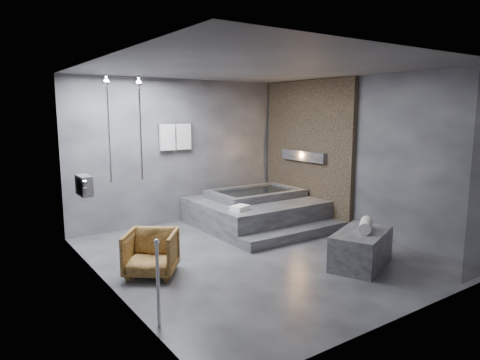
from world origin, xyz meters
TOP-DOWN VIEW (x-y plane):
  - room at (0.40, 0.24)m, footprint 5.00×5.04m
  - tub_deck at (1.05, 1.45)m, footprint 2.20×2.00m
  - tub_step at (1.05, 0.27)m, footprint 2.20×0.36m
  - concrete_bench at (0.97, -1.20)m, footprint 1.26×1.00m
  - driftwood_chair at (-1.65, 0.16)m, footprint 0.93×0.93m
  - rolled_towel at (1.02, -1.22)m, footprint 0.48×0.42m
  - deck_towel at (0.28, 0.87)m, footprint 0.36×0.31m

SIDE VIEW (x-z plane):
  - tub_step at x=1.05m, z-range 0.00..0.18m
  - concrete_bench at x=0.97m, z-range 0.00..0.50m
  - tub_deck at x=1.05m, z-range 0.00..0.50m
  - driftwood_chair at x=-1.65m, z-range 0.00..0.61m
  - deck_towel at x=0.28m, z-range 0.50..0.58m
  - rolled_towel at x=1.02m, z-range 0.50..0.67m
  - room at x=0.40m, z-range 0.32..3.14m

